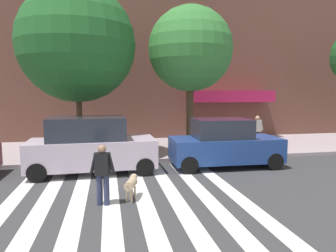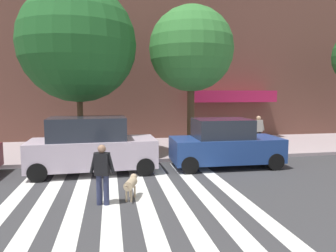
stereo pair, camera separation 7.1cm
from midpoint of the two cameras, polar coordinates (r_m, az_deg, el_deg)
name	(u,v)px [view 1 (the left image)]	position (r m, az deg, el deg)	size (l,w,h in m)	color
ground_plane	(111,226)	(7.53, -10.77, -17.52)	(160.00, 160.00, 0.00)	#353538
sidewalk_far	(109,150)	(16.23, -10.94, -4.29)	(80.00, 6.00, 0.15)	#A29195
crosswalk_stripes	(132,224)	(7.55, -6.93, -17.38)	(6.75, 11.52, 0.01)	silver
parked_car_behind_first	(91,146)	(11.92, -14.07, -3.60)	(4.67, 2.06, 2.10)	#BFADC0
parked_car_third_in_line	(224,144)	(12.77, 10.11, -3.29)	(4.40, 2.02, 1.95)	navy
street_tree_nearest	(77,44)	(14.29, -16.49, 14.25)	(5.00, 5.00, 7.42)	#4C3823
street_tree_middle	(190,49)	(14.96, 3.99, 13.85)	(3.96, 3.96, 6.85)	#4C3823
pedestrian_dog_walker	(103,171)	(8.53, -12.16, -8.12)	(0.69, 0.35, 1.64)	#282D4C
dog_on_leash	(131,184)	(8.99, -6.99, -10.45)	(0.46, 0.95, 0.65)	tan
pedestrian_bystander	(257,129)	(16.77, 15.93, -0.62)	(0.71, 0.26, 1.64)	black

